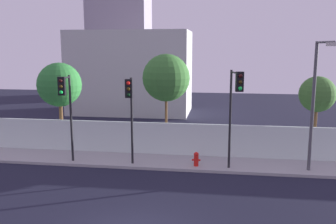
{
  "coord_description": "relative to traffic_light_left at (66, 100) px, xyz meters",
  "views": [
    {
      "loc": [
        2.7,
        -10.27,
        6.11
      ],
      "look_at": [
        0.27,
        6.5,
        3.11
      ],
      "focal_mm": 38.8,
      "sensor_mm": 36.0,
      "label": 1
    }
  ],
  "objects": [
    {
      "name": "roadside_tree_midright",
      "position": [
        13.12,
        4.12,
        0.02
      ],
      "size": [
        2.03,
        2.03,
        4.56
      ],
      "color": "brown",
      "rests_on": "ground"
    },
    {
      "name": "perimeter_wall",
      "position": [
        4.98,
        2.59,
        -2.45
      ],
      "size": [
        36.0,
        0.18,
        1.8
      ],
      "primitive_type": "cube",
      "color": "silver",
      "rests_on": "sidewalk"
    },
    {
      "name": "traffic_light_right",
      "position": [
        3.29,
        0.11,
        -0.07
      ],
      "size": [
        0.36,
        1.22,
        4.49
      ],
      "color": "black",
      "rests_on": "sidewalk"
    },
    {
      "name": "traffic_light_center",
      "position": [
        8.38,
        -0.06,
        0.24
      ],
      "size": [
        0.58,
        1.6,
        4.92
      ],
      "color": "black",
      "rests_on": "sidewalk"
    },
    {
      "name": "roadside_tree_midleft",
      "position": [
        4.49,
        4.12,
        0.86
      ],
      "size": [
        2.82,
        2.82,
        5.78
      ],
      "color": "brown",
      "rests_on": "ground"
    },
    {
      "name": "sidewalk",
      "position": [
        4.98,
        1.3,
        -3.43
      ],
      "size": [
        36.0,
        2.4,
        0.15
      ],
      "primitive_type": "cube",
      "color": "#9E9E9E",
      "rests_on": "ground"
    },
    {
      "name": "roadside_tree_leftmost",
      "position": [
        -2.22,
        4.12,
        0.34
      ],
      "size": [
        2.74,
        2.74,
        5.23
      ],
      "color": "brown",
      "rests_on": "ground"
    },
    {
      "name": "fire_hydrant",
      "position": [
        6.56,
        0.68,
        -2.96
      ],
      "size": [
        0.44,
        0.26,
        0.74
      ],
      "color": "red",
      "rests_on": "sidewalk"
    },
    {
      "name": "low_building_distant",
      "position": [
        -0.74,
        16.59,
        0.34
      ],
      "size": [
        11.11,
        6.0,
        7.68
      ],
      "primitive_type": "cube",
      "color": "#AFAFAF",
      "rests_on": "ground"
    },
    {
      "name": "street_lamp_curbside",
      "position": [
        12.16,
        0.61,
        0.37
      ],
      "size": [
        0.73,
        1.77,
        6.27
      ],
      "color": "#4C4C51",
      "rests_on": "sidewalk"
    },
    {
      "name": "traffic_light_left",
      "position": [
        0.0,
        0.0,
        0.0
      ],
      "size": [
        0.36,
        1.44,
        4.59
      ],
      "color": "black",
      "rests_on": "sidewalk"
    }
  ]
}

